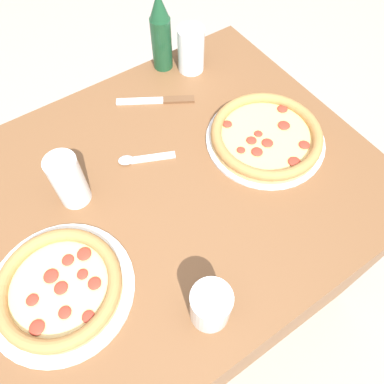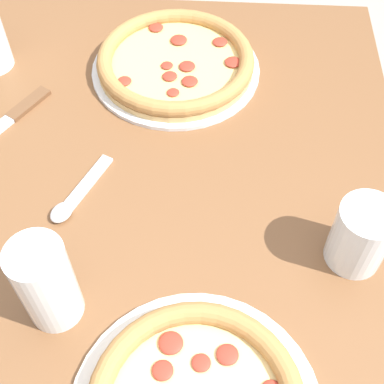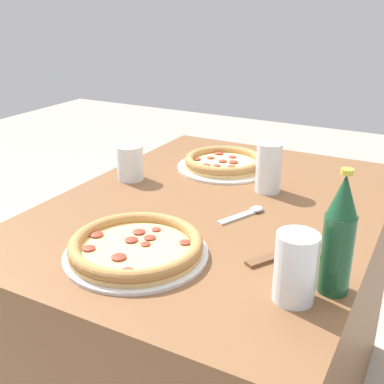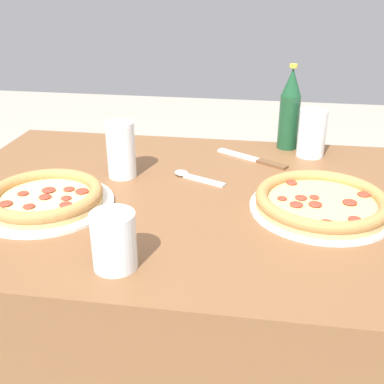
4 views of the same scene
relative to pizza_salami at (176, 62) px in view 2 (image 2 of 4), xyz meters
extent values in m
plane|color=#A89E8E|center=(-0.35, 0.03, -0.78)|extent=(8.00, 8.00, 0.00)
cube|color=brown|center=(-0.35, 0.03, -0.40)|extent=(1.18, 0.88, 0.76)
ellipsoid|color=#A83323|center=(-0.58, -0.08, 0.00)|extent=(0.02, 0.02, 0.01)
ellipsoid|color=#A83323|center=(-0.56, -0.04, 0.01)|extent=(0.03, 0.03, 0.01)
ellipsoid|color=#A83323|center=(-0.57, -0.11, 0.01)|extent=(0.03, 0.03, 0.01)
ellipsoid|color=#A83323|center=(-0.60, -0.03, 0.01)|extent=(0.03, 0.03, 0.01)
cylinder|color=silver|center=(0.00, 0.00, -0.02)|extent=(0.33, 0.33, 0.01)
cylinder|color=tan|center=(0.00, 0.00, -0.01)|extent=(0.30, 0.30, 0.01)
cylinder|color=#E5C170|center=(0.00, 0.00, 0.00)|extent=(0.27, 0.27, 0.00)
torus|color=#AD7A42|center=(0.00, 0.00, 0.01)|extent=(0.30, 0.30, 0.03)
ellipsoid|color=#A83323|center=(0.10, 0.05, 0.01)|extent=(0.03, 0.03, 0.01)
ellipsoid|color=#A83323|center=(-0.09, 0.00, 0.00)|extent=(0.02, 0.02, 0.01)
ellipsoid|color=#A83323|center=(0.00, -0.11, 0.01)|extent=(0.03, 0.03, 0.01)
ellipsoid|color=#A83323|center=(-0.02, 0.02, 0.00)|extent=(0.02, 0.02, 0.01)
ellipsoid|color=#A83323|center=(0.06, -0.08, 0.01)|extent=(0.03, 0.03, 0.01)
ellipsoid|color=#A83323|center=(-0.05, 0.01, 0.01)|extent=(0.03, 0.03, 0.01)
ellipsoid|color=#A83323|center=(-0.06, 0.09, 0.01)|extent=(0.03, 0.03, 0.01)
ellipsoid|color=#A83323|center=(-0.02, -0.02, 0.01)|extent=(0.03, 0.03, 0.01)
ellipsoid|color=#A83323|center=(-0.06, -0.03, 0.01)|extent=(0.03, 0.03, 0.01)
ellipsoid|color=#A83323|center=(0.06, 0.00, 0.01)|extent=(0.03, 0.03, 0.01)
cylinder|color=white|center=(-0.40, -0.30, 0.03)|extent=(0.08, 0.08, 0.11)
cylinder|color=orange|center=(-0.40, -0.30, 0.01)|extent=(0.07, 0.07, 0.06)
cylinder|color=white|center=(-0.51, 0.13, 0.05)|extent=(0.08, 0.08, 0.15)
cylinder|color=#F4A323|center=(-0.51, 0.13, 0.02)|extent=(0.06, 0.06, 0.07)
cube|color=brown|center=(-0.11, 0.27, -0.02)|extent=(0.09, 0.07, 0.01)
cube|color=silver|center=(-0.29, 0.12, -0.02)|extent=(0.12, 0.07, 0.01)
ellipsoid|color=silver|center=(-0.35, 0.15, -0.01)|extent=(0.05, 0.05, 0.01)
camera|label=1|loc=(-0.54, -0.44, 0.79)|focal=35.00mm
camera|label=2|loc=(-0.82, -0.08, 0.68)|focal=50.00mm
camera|label=3|loc=(0.78, 0.56, 0.52)|focal=45.00mm
camera|label=4|loc=(-0.14, -1.02, 0.49)|focal=45.00mm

